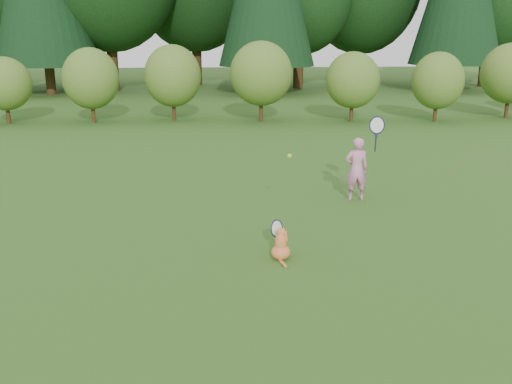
{
  "coord_description": "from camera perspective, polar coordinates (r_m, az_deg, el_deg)",
  "views": [
    {
      "loc": [
        -0.46,
        -7.7,
        3.05
      ],
      "look_at": [
        0.2,
        0.8,
        0.7
      ],
      "focal_mm": 40.0,
      "sensor_mm": 36.0,
      "label": 1
    }
  ],
  "objects": [
    {
      "name": "cat",
      "position": [
        8.06,
        2.49,
        -5.05
      ],
      "size": [
        0.4,
        0.65,
        0.63
      ],
      "rotation": [
        0.0,
        0.0,
        -0.24
      ],
      "color": "#D75229",
      "rests_on": "ground"
    },
    {
      "name": "shrub_row",
      "position": [
        20.78,
        -3.21,
        10.82
      ],
      "size": [
        28.0,
        3.0,
        2.8
      ],
      "primitive_type": null,
      "color": "#526D22",
      "rests_on": "ground"
    },
    {
      "name": "tennis_ball",
      "position": [
        9.38,
        3.38,
        3.62
      ],
      "size": [
        0.08,
        0.08,
        0.08
      ],
      "color": "#98CC18",
      "rests_on": "ground"
    },
    {
      "name": "ground",
      "position": [
        8.3,
        -0.95,
        -6.16
      ],
      "size": [
        100.0,
        100.0,
        0.0
      ],
      "primitive_type": "plane",
      "color": "#225117",
      "rests_on": "ground"
    },
    {
      "name": "child",
      "position": [
        10.95,
        10.09,
        2.42
      ],
      "size": [
        0.69,
        0.44,
        1.81
      ],
      "rotation": [
        0.0,
        0.0,
        3.11
      ],
      "color": "pink",
      "rests_on": "ground"
    }
  ]
}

